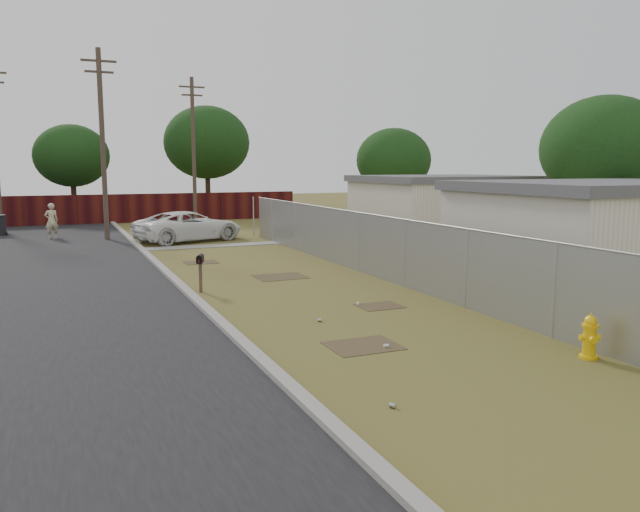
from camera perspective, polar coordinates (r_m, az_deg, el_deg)
name	(u,v)px	position (r m, az deg, el deg)	size (l,w,h in m)	color
ground	(307,295)	(17.29, -1.23, -3.61)	(120.00, 120.00, 0.00)	brown
street	(44,267)	(24.01, -23.96, -0.93)	(15.10, 60.00, 0.12)	black
chainlink_fence	(388,256)	(19.39, 6.20, 0.04)	(0.10, 27.06, 2.02)	#9A9CA2
privacy_fence	(60,210)	(40.78, -22.72, 3.89)	(30.00, 0.12, 1.80)	#48140F
utility_poles	(103,145)	(36.48, -19.26, 9.59)	(12.60, 8.24, 9.00)	#4B3D32
houses	(513,219)	(24.79, 17.19, 3.28)	(9.30, 17.24, 3.10)	silver
horizon_trees	(176,148)	(39.91, -13.01, 9.59)	(33.32, 31.94, 7.78)	#372918
fire_hydrant	(590,338)	(12.67, 23.44, -6.85)	(0.44, 0.44, 0.85)	yellow
mailbox	(200,262)	(17.86, -10.90, -0.57)	(0.31, 0.47, 1.09)	brown
pickup_truck	(189,226)	(30.20, -11.89, 2.69)	(2.37, 5.15, 1.43)	white
pedestrian	(52,221)	(33.42, -23.34, 2.98)	(0.64, 0.42, 1.74)	#C4B68F
scattered_litter	(360,336)	(13.09, 3.70, -7.33)	(2.72, 6.49, 0.07)	silver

